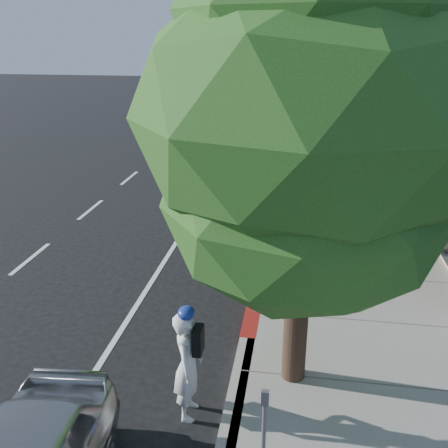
% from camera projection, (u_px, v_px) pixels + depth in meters
% --- Properties ---
extents(ground, '(120.00, 120.00, 0.00)m').
position_uv_depth(ground, '(253.00, 317.00, 10.62)').
color(ground, black).
rests_on(ground, ground).
extents(sidewalk, '(4.60, 56.00, 0.15)m').
position_uv_depth(sidewalk, '(341.00, 202.00, 17.63)').
color(sidewalk, gray).
rests_on(sidewalk, ground).
extents(curb, '(0.30, 56.00, 0.15)m').
position_uv_depth(curb, '(276.00, 198.00, 17.97)').
color(curb, '#9E998E').
rests_on(curb, ground).
extents(curb_red_segment, '(0.32, 4.00, 0.15)m').
position_uv_depth(curb_red_segment, '(257.00, 292.00, 11.52)').
color(curb_red_segment, maroon).
rests_on(curb_red_segment, ground).
extents(street_tree_0, '(5.04, 5.04, 7.46)m').
position_uv_depth(street_tree_0, '(308.00, 122.00, 7.03)').
color(street_tree_0, black).
rests_on(street_tree_0, ground).
extents(street_tree_1, '(4.35, 4.35, 7.55)m').
position_uv_depth(street_tree_1, '(309.00, 73.00, 12.48)').
color(street_tree_1, black).
rests_on(street_tree_1, ground).
extents(street_tree_2, '(4.83, 4.83, 7.35)m').
position_uv_depth(street_tree_2, '(308.00, 68.00, 18.10)').
color(street_tree_2, black).
rests_on(street_tree_2, ground).
extents(street_tree_3, '(5.74, 5.74, 8.24)m').
position_uv_depth(street_tree_3, '(309.00, 49.00, 23.46)').
color(street_tree_3, black).
rests_on(street_tree_3, ground).
extents(street_tree_4, '(4.90, 4.90, 7.73)m').
position_uv_depth(street_tree_4, '(309.00, 49.00, 29.06)').
color(street_tree_4, black).
rests_on(street_tree_4, ground).
extents(street_tree_5, '(4.71, 4.71, 7.77)m').
position_uv_depth(street_tree_5, '(309.00, 45.00, 34.56)').
color(street_tree_5, black).
rests_on(street_tree_5, ground).
extents(cyclist, '(0.47, 0.69, 1.82)m').
position_uv_depth(cyclist, '(188.00, 366.00, 7.64)').
color(cyclist, silver).
rests_on(cyclist, ground).
extents(bicycle, '(2.07, 1.18, 1.03)m').
position_uv_depth(bicycle, '(249.00, 241.00, 13.18)').
color(bicycle, navy).
rests_on(bicycle, ground).
extents(silver_suv, '(2.56, 5.44, 1.50)m').
position_uv_depth(silver_suv, '(247.00, 201.00, 15.54)').
color(silver_suv, '#A3A3A8').
rests_on(silver_suv, ground).
extents(dark_sedan, '(1.98, 4.76, 1.53)m').
position_uv_depth(dark_sedan, '(241.00, 171.00, 18.85)').
color(dark_sedan, black).
rests_on(dark_sedan, ground).
extents(white_pickup, '(2.34, 5.58, 1.61)m').
position_uv_depth(white_pickup, '(273.00, 119.00, 29.83)').
color(white_pickup, white).
rests_on(white_pickup, ground).
extents(dark_suv_far, '(2.67, 5.48, 1.80)m').
position_uv_depth(dark_suv_far, '(266.00, 107.00, 33.80)').
color(dark_suv_far, black).
rests_on(dark_suv_far, ground).
extents(pedestrian, '(0.97, 0.95, 1.57)m').
position_uv_depth(pedestrian, '(324.00, 170.00, 18.37)').
color(pedestrian, black).
rests_on(pedestrian, sidewalk).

